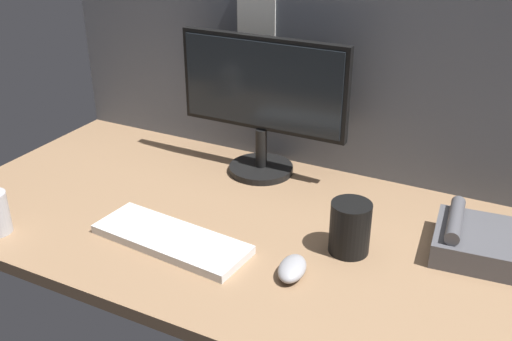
% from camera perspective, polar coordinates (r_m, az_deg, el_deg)
% --- Properties ---
extents(ground_plane, '(1.80, 0.80, 0.03)m').
position_cam_1_polar(ground_plane, '(1.40, 3.94, -6.42)').
color(ground_plane, '#8C6B4C').
extents(cubicle_wall_back, '(1.80, 0.06, 0.56)m').
position_cam_1_polar(cubicle_wall_back, '(1.60, 9.67, 9.17)').
color(cubicle_wall_back, '#565B66').
rests_on(cubicle_wall_back, ground_plane).
extents(monitor, '(0.48, 0.18, 0.38)m').
position_cam_1_polar(monitor, '(1.58, 0.63, 7.01)').
color(monitor, black).
rests_on(monitor, ground_plane).
extents(keyboard, '(0.38, 0.16, 0.02)m').
position_cam_1_polar(keyboard, '(1.35, -8.22, -6.60)').
color(keyboard, silver).
rests_on(keyboard, ground_plane).
extents(mouse, '(0.07, 0.10, 0.03)m').
position_cam_1_polar(mouse, '(1.24, 3.52, -9.44)').
color(mouse, '#99999E').
rests_on(mouse, ground_plane).
extents(mug_black_travel, '(0.09, 0.09, 0.12)m').
position_cam_1_polar(mug_black_travel, '(1.30, 9.09, -5.49)').
color(mug_black_travel, black).
rests_on(mug_black_travel, ground_plane).
extents(desk_phone, '(0.19, 0.20, 0.09)m').
position_cam_1_polar(desk_phone, '(1.38, 20.23, -6.33)').
color(desk_phone, '#4C4C51').
rests_on(desk_phone, ground_plane).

